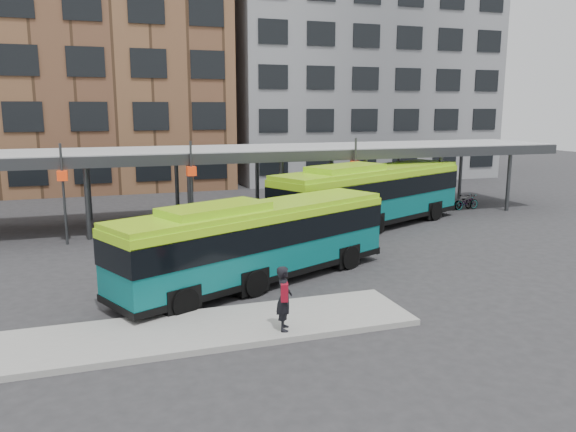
% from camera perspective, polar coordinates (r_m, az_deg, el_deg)
% --- Properties ---
extents(ground, '(120.00, 120.00, 0.00)m').
position_cam_1_polar(ground, '(20.69, 3.08, -7.10)').
color(ground, '#28282B').
rests_on(ground, ground).
extents(boarding_island, '(14.00, 3.00, 0.18)m').
position_cam_1_polar(boarding_island, '(16.62, -11.17, -11.58)').
color(boarding_island, gray).
rests_on(boarding_island, ground).
extents(canopy, '(40.00, 6.53, 4.80)m').
position_cam_1_polar(canopy, '(32.07, -5.48, 6.42)').
color(canopy, '#999B9E').
rests_on(canopy, ground).
extents(building_brick, '(26.00, 14.00, 22.00)m').
position_cam_1_polar(building_brick, '(50.56, -22.38, 15.35)').
color(building_brick, brown).
rests_on(building_brick, ground).
extents(building_grey, '(24.00, 14.00, 20.00)m').
position_cam_1_polar(building_grey, '(55.53, 6.50, 14.57)').
color(building_grey, slate).
rests_on(building_grey, ground).
extents(bus_front, '(11.41, 6.96, 3.15)m').
position_cam_1_polar(bus_front, '(20.65, -3.15, -2.40)').
color(bus_front, '#085C5D').
rests_on(bus_front, ground).
extents(bus_rear, '(12.81, 7.91, 3.55)m').
position_cam_1_polar(bus_rear, '(30.51, 8.40, 2.22)').
color(bus_rear, '#085C5D').
rests_on(bus_rear, ground).
extents(pedestrian, '(0.62, 0.78, 1.87)m').
position_cam_1_polar(pedestrian, '(15.98, -0.39, -8.32)').
color(pedestrian, black).
rests_on(pedestrian, boarding_island).
extents(bike_rack, '(5.74, 1.64, 1.02)m').
position_cam_1_polar(bike_rack, '(36.89, 15.04, 1.30)').
color(bike_rack, slate).
rests_on(bike_rack, ground).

